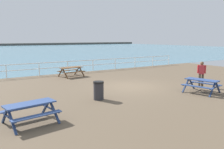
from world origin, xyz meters
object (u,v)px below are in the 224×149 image
at_px(picnic_table_near_right, 30,108).
at_px(picnic_table_mid_centre, 71,70).
at_px(litter_bin, 99,90).
at_px(visitor, 201,73).
at_px(picnic_table_near_left, 202,83).

relative_size(picnic_table_near_right, picnic_table_mid_centre, 1.00).
bearing_deg(litter_bin, visitor, -7.13).
height_order(picnic_table_near_left, picnic_table_mid_centre, same).
relative_size(picnic_table_mid_centre, visitor, 1.20).
bearing_deg(litter_bin, picnic_table_mid_centre, 77.77).
relative_size(visitor, litter_bin, 1.75).
distance_m(picnic_table_near_right, visitor, 10.84).
height_order(picnic_table_mid_centre, litter_bin, litter_bin).
xyz_separation_m(picnic_table_near_right, picnic_table_mid_centre, (5.40, 9.07, 0.00)).
distance_m(visitor, litter_bin, 7.11).
relative_size(picnic_table_mid_centre, litter_bin, 2.10).
bearing_deg(picnic_table_near_right, visitor, -4.62).
xyz_separation_m(picnic_table_near_right, litter_bin, (3.78, 1.59, -0.10)).
bearing_deg(picnic_table_near_right, litter_bin, 14.47).
height_order(picnic_table_near_right, litter_bin, litter_bin).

